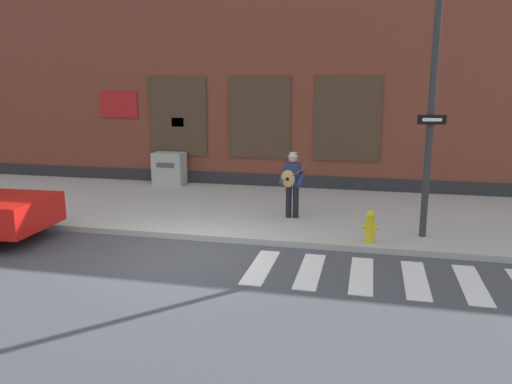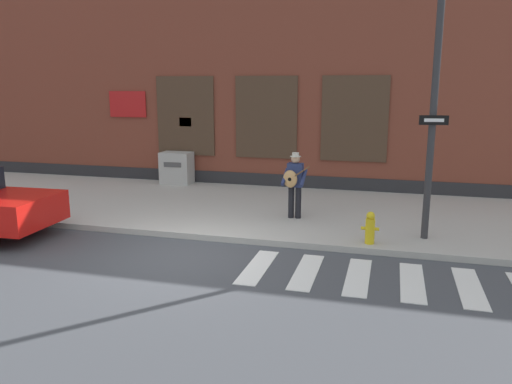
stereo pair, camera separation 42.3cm
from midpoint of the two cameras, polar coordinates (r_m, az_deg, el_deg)
The scene contains 8 objects.
ground_plane at distance 10.44m, azimuth -7.13°, elevation -7.29°, with size 160.00×160.00×0.00m, color #424449.
sidewalk at distance 14.07m, azimuth -0.91°, elevation -1.81°, with size 28.00×5.88×0.14m.
building_backdrop at distance 18.45m, azimuth 3.43°, elevation 12.45°, with size 28.00×4.06×7.16m.
crosswalk at distance 9.52m, azimuth 15.75°, elevation -9.58°, with size 5.20×1.90×0.01m.
busker at distance 12.57m, azimuth 5.37°, elevation 1.20°, with size 0.71×0.55×1.67m.
traffic_light at distance 10.23m, azimuth 22.56°, elevation 14.25°, with size 0.85×3.08×5.61m.
utility_box at distance 17.27m, azimuth -8.36°, elevation 2.74°, with size 1.04×0.69×1.08m.
fire_hydrant at distance 10.94m, azimuth 14.00°, elevation -4.01°, with size 0.38×0.20×0.70m.
Camera 2 is at (4.02, -9.04, 3.45)m, focal length 35.00 mm.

